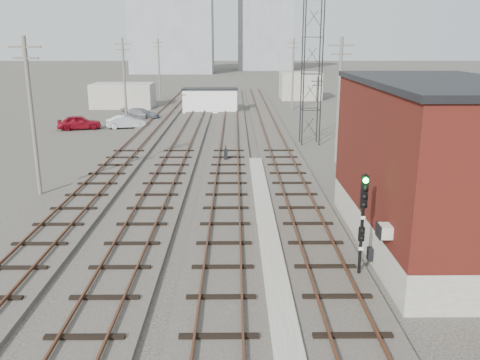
{
  "coord_description": "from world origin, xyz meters",
  "views": [
    {
      "loc": [
        -1.0,
        -8.75,
        8.76
      ],
      "look_at": [
        -0.77,
        15.01,
        2.2
      ],
      "focal_mm": 38.0,
      "sensor_mm": 36.0,
      "label": 1
    }
  ],
  "objects_px": {
    "switch_stand": "(226,155)",
    "car_silver": "(126,122)",
    "site_trailer": "(210,100)",
    "car_grey": "(141,114)",
    "signal_mast": "(363,218)",
    "car_red": "(79,122)"
  },
  "relations": [
    {
      "from": "switch_stand",
      "to": "car_silver",
      "type": "relative_size",
      "value": 0.3
    },
    {
      "from": "switch_stand",
      "to": "car_red",
      "type": "xyz_separation_m",
      "value": [
        -15.08,
        14.41,
        0.17
      ]
    },
    {
      "from": "switch_stand",
      "to": "car_silver",
      "type": "xyz_separation_m",
      "value": [
        -10.49,
        15.12,
        0.1
      ]
    },
    {
      "from": "signal_mast",
      "to": "switch_stand",
      "type": "height_order",
      "value": "signal_mast"
    },
    {
      "from": "site_trailer",
      "to": "car_grey",
      "type": "height_order",
      "value": "site_trailer"
    },
    {
      "from": "car_red",
      "to": "car_silver",
      "type": "height_order",
      "value": "car_red"
    },
    {
      "from": "car_red",
      "to": "car_grey",
      "type": "height_order",
      "value": "car_red"
    },
    {
      "from": "site_trailer",
      "to": "car_silver",
      "type": "bearing_deg",
      "value": -123.16
    },
    {
      "from": "car_red",
      "to": "car_silver",
      "type": "xyz_separation_m",
      "value": [
        4.59,
        0.71,
        -0.07
      ]
    },
    {
      "from": "signal_mast",
      "to": "car_grey",
      "type": "bearing_deg",
      "value": 111.02
    },
    {
      "from": "site_trailer",
      "to": "car_silver",
      "type": "height_order",
      "value": "site_trailer"
    },
    {
      "from": "switch_stand",
      "to": "car_red",
      "type": "height_order",
      "value": "car_red"
    },
    {
      "from": "signal_mast",
      "to": "site_trailer",
      "type": "bearing_deg",
      "value": 99.5
    },
    {
      "from": "site_trailer",
      "to": "car_red",
      "type": "relative_size",
      "value": 1.64
    },
    {
      "from": "car_silver",
      "to": "signal_mast",
      "type": "bearing_deg",
      "value": -167.77
    },
    {
      "from": "switch_stand",
      "to": "site_trailer",
      "type": "bearing_deg",
      "value": 93.21
    },
    {
      "from": "site_trailer",
      "to": "car_red",
      "type": "bearing_deg",
      "value": -134.1
    },
    {
      "from": "car_grey",
      "to": "car_red",
      "type": "bearing_deg",
      "value": 156.76
    },
    {
      "from": "signal_mast",
      "to": "switch_stand",
      "type": "relative_size",
      "value": 3.49
    },
    {
      "from": "signal_mast",
      "to": "car_silver",
      "type": "xyz_separation_m",
      "value": [
        -15.88,
        34.3,
        -1.76
      ]
    },
    {
      "from": "signal_mast",
      "to": "car_grey",
      "type": "relative_size",
      "value": 0.93
    },
    {
      "from": "signal_mast",
      "to": "car_red",
      "type": "relative_size",
      "value": 0.96
    }
  ]
}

